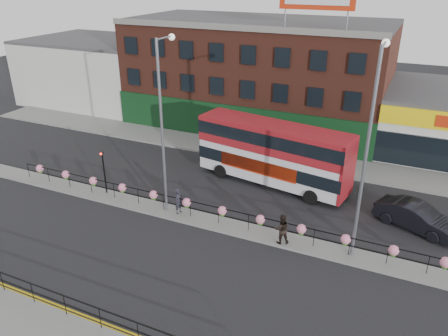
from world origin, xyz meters
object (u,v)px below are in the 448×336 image
at_px(car, 416,217).
at_px(lamp_column_west, 164,114).
at_px(lamp_column_east, 369,139).
at_px(pedestrian_a, 179,201).
at_px(pedestrian_b, 282,229).
at_px(double_decker_bus, 274,148).

distance_m(car, lamp_column_west, 16.68).
distance_m(lamp_column_west, lamp_column_east, 11.93).
bearing_deg(car, lamp_column_west, 128.25).
xyz_separation_m(pedestrian_a, pedestrian_b, (7.08, -0.50, 0.06)).
bearing_deg(lamp_column_east, pedestrian_a, -178.37).
relative_size(pedestrian_b, lamp_column_west, 0.17).
relative_size(lamp_column_west, lamp_column_east, 0.96).
distance_m(double_decker_bus, car, 10.50).
bearing_deg(pedestrian_b, car, -172.53).
xyz_separation_m(car, pedestrian_a, (-14.07, -4.64, 0.20)).
bearing_deg(lamp_column_west, car, 16.38).
height_order(double_decker_bus, pedestrian_b, double_decker_bus).
relative_size(car, lamp_column_east, 0.46).
height_order(car, pedestrian_b, pedestrian_b).
bearing_deg(pedestrian_a, lamp_column_east, -78.80).
height_order(double_decker_bus, lamp_column_east, lamp_column_east).
bearing_deg(car, pedestrian_a, 130.11).
bearing_deg(lamp_column_west, pedestrian_a, -14.53).
xyz_separation_m(car, lamp_column_east, (-3.04, -4.32, 6.12)).
bearing_deg(car, double_decker_bus, 99.35).
xyz_separation_m(car, pedestrian_b, (-6.98, -5.13, 0.26)).
height_order(double_decker_bus, lamp_column_west, lamp_column_west).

